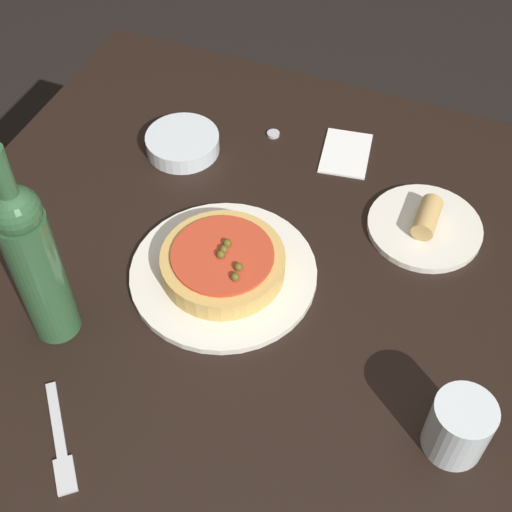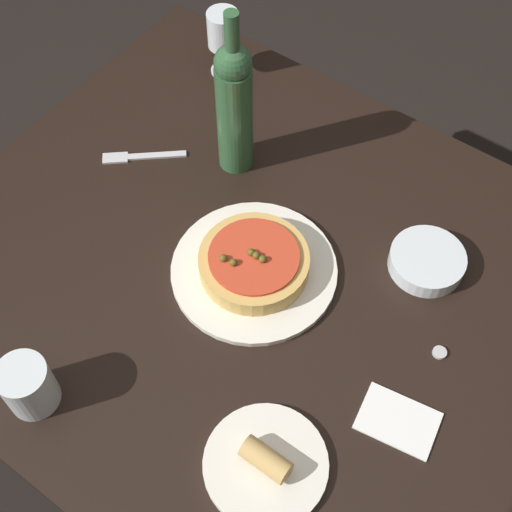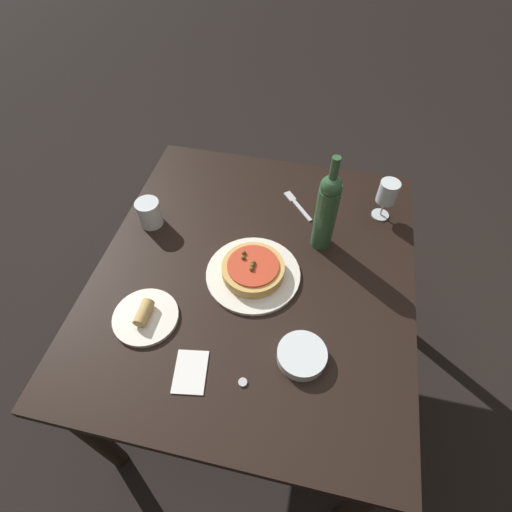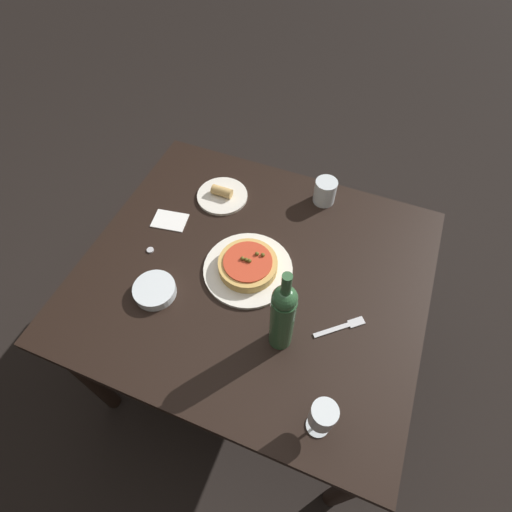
% 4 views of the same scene
% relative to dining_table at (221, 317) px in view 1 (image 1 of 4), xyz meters
% --- Properties ---
extents(ground_plane, '(14.00, 14.00, 0.00)m').
position_rel_dining_table_xyz_m(ground_plane, '(0.00, 0.00, -0.65)').
color(ground_plane, black).
extents(dining_table, '(1.14, 1.01, 0.75)m').
position_rel_dining_table_xyz_m(dining_table, '(0.00, 0.00, 0.00)').
color(dining_table, black).
rests_on(dining_table, ground_plane).
extents(dinner_plate, '(0.30, 0.30, 0.01)m').
position_rel_dining_table_xyz_m(dinner_plate, '(-0.02, 0.00, 0.10)').
color(dinner_plate, white).
rests_on(dinner_plate, dining_table).
extents(pizza, '(0.20, 0.20, 0.05)m').
position_rel_dining_table_xyz_m(pizza, '(-0.02, 0.00, 0.13)').
color(pizza, tan).
rests_on(pizza, dinner_plate).
extents(wine_bottle, '(0.07, 0.07, 0.36)m').
position_rel_dining_table_xyz_m(wine_bottle, '(0.17, -0.19, 0.25)').
color(wine_bottle, '#2D5633').
rests_on(wine_bottle, dining_table).
extents(water_cup, '(0.08, 0.08, 0.10)m').
position_rel_dining_table_xyz_m(water_cup, '(0.13, 0.40, 0.14)').
color(water_cup, silver).
rests_on(water_cup, dining_table).
extents(side_bowl, '(0.14, 0.14, 0.03)m').
position_rel_dining_table_xyz_m(side_bowl, '(-0.26, -0.19, 0.11)').
color(side_bowl, silver).
rests_on(side_bowl, dining_table).
extents(fork, '(0.14, 0.12, 0.00)m').
position_rel_dining_table_xyz_m(fork, '(0.33, -0.09, 0.10)').
color(fork, silver).
rests_on(fork, dining_table).
extents(side_plate, '(0.19, 0.19, 0.05)m').
position_rel_dining_table_xyz_m(side_plate, '(-0.24, 0.27, 0.10)').
color(side_plate, white).
rests_on(side_plate, dining_table).
extents(paper_napkin, '(0.14, 0.10, 0.00)m').
position_rel_dining_table_xyz_m(paper_napkin, '(-0.37, 0.09, 0.10)').
color(paper_napkin, white).
rests_on(paper_napkin, dining_table).
extents(bottle_cap, '(0.02, 0.02, 0.01)m').
position_rel_dining_table_xyz_m(bottle_cap, '(-0.37, -0.05, 0.10)').
color(bottle_cap, '#B7B7BC').
rests_on(bottle_cap, dining_table).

